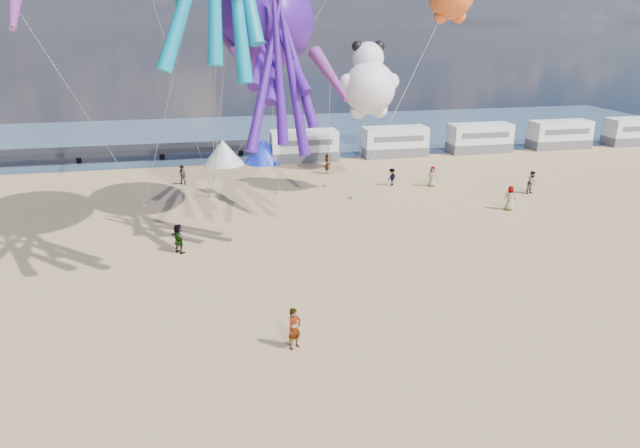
{
  "coord_description": "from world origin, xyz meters",
  "views": [
    {
      "loc": [
        -4.22,
        -15.18,
        13.02
      ],
      "look_at": [
        0.33,
        6.0,
        5.37
      ],
      "focal_mm": 32.0,
      "sensor_mm": 36.0,
      "label": 1
    }
  ],
  "objects_px": {
    "tent_white": "(223,152)",
    "sandbag_b": "(279,192)",
    "beachgoer_7": "(182,175)",
    "sandbag_a": "(144,204)",
    "motorhome_1": "(395,142)",
    "sandbag_d": "(328,185)",
    "motorhome_2": "(480,138)",
    "motorhome_3": "(560,135)",
    "kite_octopus_purple": "(265,21)",
    "kite_panda": "(369,88)",
    "sandbag_c": "(354,198)",
    "beachgoer_1": "(532,183)",
    "windsock_mid": "(330,75)",
    "beachgoer_6": "(510,198)",
    "motorhome_4": "(635,131)",
    "windsock_left": "(15,6)",
    "beachgoer_5": "(327,164)",
    "standing_person": "(294,328)",
    "windsock_right": "(227,39)",
    "beachgoer_2": "(392,177)",
    "motorhome_0": "(304,146)",
    "beachgoer_4": "(179,238)",
    "sandbag_e": "(213,195)"
  },
  "relations": [
    {
      "from": "sandbag_b",
      "to": "kite_octopus_purple",
      "type": "height_order",
      "value": "kite_octopus_purple"
    },
    {
      "from": "beachgoer_6",
      "to": "kite_octopus_purple",
      "type": "relative_size",
      "value": 0.14
    },
    {
      "from": "motorhome_2",
      "to": "beachgoer_6",
      "type": "distance_m",
      "value": 20.35
    },
    {
      "from": "beachgoer_5",
      "to": "kite_panda",
      "type": "xyz_separation_m",
      "value": [
        1.62,
        -7.08,
        7.5
      ]
    },
    {
      "from": "motorhome_2",
      "to": "sandbag_b",
      "type": "height_order",
      "value": "motorhome_2"
    },
    {
      "from": "beachgoer_7",
      "to": "sandbag_a",
      "type": "relative_size",
      "value": 3.38
    },
    {
      "from": "motorhome_3",
      "to": "beachgoer_7",
      "type": "xyz_separation_m",
      "value": [
        -40.28,
        -6.83,
        -0.65
      ]
    },
    {
      "from": "motorhome_1",
      "to": "sandbag_e",
      "type": "relative_size",
      "value": 13.2
    },
    {
      "from": "motorhome_2",
      "to": "sandbag_d",
      "type": "height_order",
      "value": "motorhome_2"
    },
    {
      "from": "kite_panda",
      "to": "motorhome_1",
      "type": "bearing_deg",
      "value": 53.7
    },
    {
      "from": "beachgoer_7",
      "to": "sandbag_a",
      "type": "distance_m",
      "value": 6.16
    },
    {
      "from": "motorhome_1",
      "to": "motorhome_2",
      "type": "xyz_separation_m",
      "value": [
        9.5,
        0.0,
        0.0
      ]
    },
    {
      "from": "beachgoer_1",
      "to": "kite_octopus_purple",
      "type": "xyz_separation_m",
      "value": [
        -21.25,
        -1.01,
        12.21
      ]
    },
    {
      "from": "tent_white",
      "to": "beachgoer_6",
      "type": "bearing_deg",
      "value": -43.85
    },
    {
      "from": "motorhome_4",
      "to": "beachgoer_7",
      "type": "distance_m",
      "value": 50.25
    },
    {
      "from": "beachgoer_7",
      "to": "kite_panda",
      "type": "relative_size",
      "value": 0.25
    },
    {
      "from": "motorhome_4",
      "to": "windsock_mid",
      "type": "distance_m",
      "value": 43.56
    },
    {
      "from": "beachgoer_4",
      "to": "windsock_right",
      "type": "height_order",
      "value": "windsock_right"
    },
    {
      "from": "beachgoer_4",
      "to": "beachgoer_5",
      "type": "relative_size",
      "value": 0.99
    },
    {
      "from": "tent_white",
      "to": "motorhome_4",
      "type": "bearing_deg",
      "value": 0.0
    },
    {
      "from": "sandbag_d",
      "to": "motorhome_2",
      "type": "bearing_deg",
      "value": 27.69
    },
    {
      "from": "standing_person",
      "to": "sandbag_b",
      "type": "bearing_deg",
      "value": 50.07
    },
    {
      "from": "beachgoer_2",
      "to": "sandbag_b",
      "type": "distance_m",
      "value": 9.73
    },
    {
      "from": "motorhome_1",
      "to": "tent_white",
      "type": "height_order",
      "value": "motorhome_1"
    },
    {
      "from": "beachgoer_5",
      "to": "beachgoer_7",
      "type": "distance_m",
      "value": 12.89
    },
    {
      "from": "beachgoer_2",
      "to": "beachgoer_6",
      "type": "relative_size",
      "value": 0.81
    },
    {
      "from": "beachgoer_4",
      "to": "kite_octopus_purple",
      "type": "height_order",
      "value": "kite_octopus_purple"
    },
    {
      "from": "sandbag_c",
      "to": "motorhome_1",
      "type": "bearing_deg",
      "value": 59.74
    },
    {
      "from": "motorhome_2",
      "to": "sandbag_c",
      "type": "relative_size",
      "value": 13.2
    },
    {
      "from": "motorhome_3",
      "to": "kite_panda",
      "type": "relative_size",
      "value": 0.97
    },
    {
      "from": "motorhome_2",
      "to": "kite_panda",
      "type": "relative_size",
      "value": 0.97
    },
    {
      "from": "motorhome_0",
      "to": "sandbag_a",
      "type": "distance_m",
      "value": 19.1
    },
    {
      "from": "motorhome_2",
      "to": "standing_person",
      "type": "xyz_separation_m",
      "value": [
        -25.84,
        -34.36,
        -0.57
      ]
    },
    {
      "from": "beachgoer_4",
      "to": "windsock_right",
      "type": "bearing_deg",
      "value": -81.14
    },
    {
      "from": "beachgoer_4",
      "to": "tent_white",
      "type": "bearing_deg",
      "value": -51.3
    },
    {
      "from": "tent_white",
      "to": "kite_octopus_purple",
      "type": "bearing_deg",
      "value": -81.45
    },
    {
      "from": "motorhome_0",
      "to": "beachgoer_4",
      "type": "xyz_separation_m",
      "value": [
        -11.79,
        -22.41,
        -0.6
      ]
    },
    {
      "from": "kite_octopus_purple",
      "to": "beachgoer_7",
      "type": "bearing_deg",
      "value": 119.24
    },
    {
      "from": "kite_panda",
      "to": "windsock_mid",
      "type": "relative_size",
      "value": 1.09
    },
    {
      "from": "windsock_left",
      "to": "kite_panda",
      "type": "bearing_deg",
      "value": -8.32
    },
    {
      "from": "sandbag_c",
      "to": "sandbag_e",
      "type": "height_order",
      "value": "same"
    },
    {
      "from": "kite_panda",
      "to": "windsock_left",
      "type": "relative_size",
      "value": 0.86
    },
    {
      "from": "tent_white",
      "to": "sandbag_b",
      "type": "relative_size",
      "value": 8.0
    },
    {
      "from": "motorhome_3",
      "to": "sandbag_a",
      "type": "relative_size",
      "value": 13.2
    },
    {
      "from": "beachgoer_5",
      "to": "standing_person",
      "type": "bearing_deg",
      "value": 141.85
    },
    {
      "from": "motorhome_2",
      "to": "beachgoer_1",
      "type": "bearing_deg",
      "value": -101.88
    },
    {
      "from": "beachgoer_7",
      "to": "beachgoer_4",
      "type": "bearing_deg",
      "value": -54.96
    },
    {
      "from": "beachgoer_1",
      "to": "windsock_mid",
      "type": "relative_size",
      "value": 0.3
    },
    {
      "from": "standing_person",
      "to": "windsock_right",
      "type": "xyz_separation_m",
      "value": [
        -1.23,
        16.48,
        11.15
      ]
    },
    {
      "from": "sandbag_b",
      "to": "sandbag_c",
      "type": "xyz_separation_m",
      "value": [
        5.55,
        -2.68,
        0.0
      ]
    }
  ]
}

